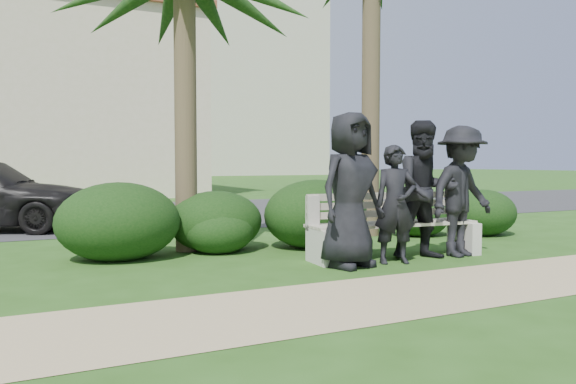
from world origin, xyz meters
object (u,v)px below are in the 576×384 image
at_px(park_bench, 394,229).
at_px(man_a, 350,190).
at_px(man_d, 462,191).
at_px(man_b, 396,204).
at_px(man_c, 426,190).

height_order(park_bench, man_a, man_a).
bearing_deg(man_d, man_b, 171.61).
bearing_deg(man_a, man_c, -11.38).
xyz_separation_m(park_bench, man_a, (-0.93, -0.32, 0.58)).
relative_size(man_a, man_b, 1.26).
distance_m(man_c, man_d, 0.59).
bearing_deg(man_a, man_b, -17.71).
height_order(man_a, man_d, man_a).
relative_size(man_b, man_c, 0.82).
height_order(man_c, man_d, man_c).
bearing_deg(park_bench, man_a, -156.46).
bearing_deg(man_a, park_bench, 5.50).
bearing_deg(park_bench, man_c, -36.67).
bearing_deg(man_c, park_bench, 153.32).
bearing_deg(park_bench, man_d, -16.02).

